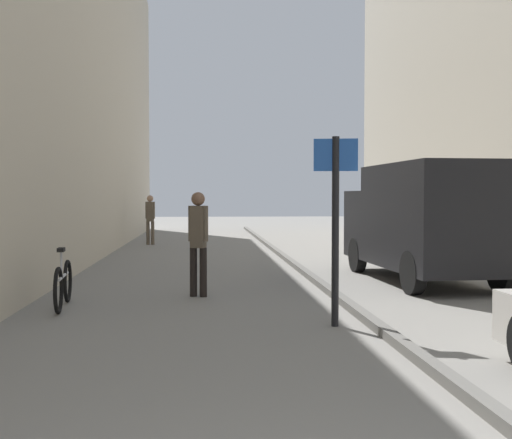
{
  "coord_description": "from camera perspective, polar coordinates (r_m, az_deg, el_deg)",
  "views": [
    {
      "loc": [
        -0.73,
        -1.86,
        1.79
      ],
      "look_at": [
        0.65,
        14.2,
        1.18
      ],
      "focal_mm": 43.5,
      "sensor_mm": 36.0,
      "label": 1
    }
  ],
  "objects": [
    {
      "name": "kerb_strip",
      "position": [
        14.16,
        4.55,
        -4.86
      ],
      "size": [
        0.16,
        40.0,
        0.12
      ],
      "primitive_type": "cube",
      "color": "#615F5B",
      "rests_on": "ground_plane"
    },
    {
      "name": "building_facade_left",
      "position": [
        15.06,
        -21.79,
        18.21
      ],
      "size": [
        2.55,
        40.0,
        11.98
      ],
      "primitive_type": "cube",
      "color": "#BCB29E",
      "rests_on": "ground_plane"
    },
    {
      "name": "street_sign_post",
      "position": [
        8.53,
        7.32,
        0.51
      ],
      "size": [
        0.6,
        0.14,
        2.6
      ],
      "rotation": [
        0.0,
        0.0,
        2.95
      ],
      "color": "black",
      "rests_on": "ground_plane"
    },
    {
      "name": "ground_plane",
      "position": [
        13.99,
        -1.87,
        -5.18
      ],
      "size": [
        80.0,
        80.0,
        0.0
      ],
      "primitive_type": "plane",
      "color": "gray"
    },
    {
      "name": "pedestrian_mid_block",
      "position": [
        23.1,
        -9.7,
        0.3
      ],
      "size": [
        0.36,
        0.25,
        1.82
      ],
      "rotation": [
        0.0,
        0.0,
        -0.22
      ],
      "color": "brown",
      "rests_on": "ground_plane"
    },
    {
      "name": "bicycle_leaning",
      "position": [
        10.41,
        -17.31,
        -5.71
      ],
      "size": [
        0.2,
        1.77,
        0.98
      ],
      "rotation": [
        0.0,
        0.0,
        0.08
      ],
      "color": "black",
      "rests_on": "ground_plane"
    },
    {
      "name": "delivery_van",
      "position": [
        13.39,
        15.07,
        0.0
      ],
      "size": [
        2.16,
        5.02,
        2.43
      ],
      "rotation": [
        0.0,
        0.0,
        0.05
      ],
      "color": "black",
      "rests_on": "ground_plane"
    },
    {
      "name": "pedestrian_main_foreground",
      "position": [
        11.03,
        -5.34,
        -1.56
      ],
      "size": [
        0.35,
        0.28,
        1.86
      ],
      "rotation": [
        0.0,
        0.0,
        -0.36
      ],
      "color": "black",
      "rests_on": "ground_plane"
    }
  ]
}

